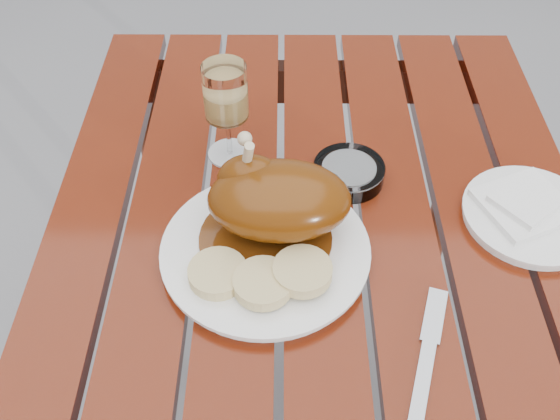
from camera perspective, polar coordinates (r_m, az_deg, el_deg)
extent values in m
cube|color=maroon|center=(1.18, 2.91, -16.60)|extent=(0.80, 1.20, 0.75)
cylinder|color=white|center=(0.87, -1.34, -3.82)|extent=(0.31, 0.31, 0.02)
cylinder|color=#4E2408|center=(0.87, -1.33, -2.58)|extent=(0.19, 0.19, 0.00)
ellipsoid|color=#733A08|center=(0.85, -0.06, 0.91)|extent=(0.20, 0.13, 0.10)
ellipsoid|color=#733A08|center=(0.86, -2.73, 2.78)|extent=(0.09, 0.06, 0.08)
cylinder|color=#C6B28C|center=(0.85, -3.11, 4.10)|extent=(0.03, 0.04, 0.10)
cylinder|color=#D0BF7F|center=(0.83, -5.72, -5.77)|extent=(0.08, 0.08, 0.02)
cylinder|color=#D0BF7F|center=(0.81, -1.58, -6.69)|extent=(0.08, 0.08, 0.02)
cylinder|color=#D0BF7F|center=(0.82, 2.06, -5.61)|extent=(0.08, 0.08, 0.02)
cylinder|color=#E4BA67|center=(0.97, -4.87, 8.79)|extent=(0.10, 0.10, 0.17)
cylinder|color=white|center=(0.99, 21.93, -0.50)|extent=(0.26, 0.26, 0.02)
cube|color=white|center=(0.98, 21.45, 0.46)|extent=(0.16, 0.15, 0.01)
cylinder|color=#B2B7BC|center=(0.98, 6.30, 3.42)|extent=(0.13, 0.13, 0.03)
cube|color=gray|center=(0.86, -2.93, -5.65)|extent=(0.12, 0.19, 0.01)
cube|color=gray|center=(0.79, 13.05, -14.23)|extent=(0.07, 0.18, 0.01)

